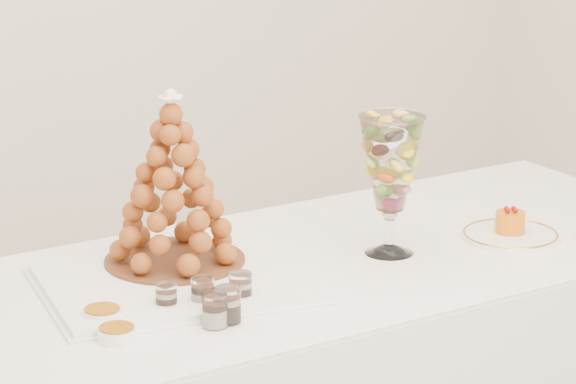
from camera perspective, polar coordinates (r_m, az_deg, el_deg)
lace_tray at (r=3.08m, az=-4.53°, el=-3.78°), size 0.66×0.54×0.02m
macaron_vase at (r=3.23m, az=4.33°, el=1.14°), size 0.15×0.15×0.34m
cake_plate at (r=3.44m, az=9.29°, el=-1.81°), size 0.24×0.24×0.01m
verrine_a at (r=2.94m, az=-5.11°, el=-4.43°), size 0.06×0.06×0.06m
verrine_b at (r=2.95m, az=-3.59°, el=-4.24°), size 0.07×0.07×0.07m
verrine_c at (r=2.97m, az=-2.01°, el=-4.04°), size 0.06×0.06×0.07m
verrine_d at (r=2.85m, az=-3.08°, el=-4.97°), size 0.06×0.06×0.07m
verrine_e at (r=2.87m, az=-2.54°, el=-4.74°), size 0.07×0.07×0.08m
ramekin_back at (r=2.91m, az=-7.77°, el=-5.14°), size 0.08×0.08×0.03m
ramekin_front at (r=2.81m, az=-7.17°, el=-5.92°), size 0.08×0.08×0.03m
croquembouche at (r=3.12m, az=-4.85°, el=0.53°), size 0.33×0.33×0.41m
mousse_cake at (r=3.44m, az=9.28°, el=-1.23°), size 0.08×0.08×0.07m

